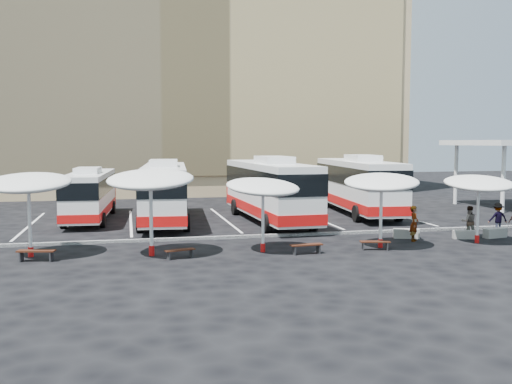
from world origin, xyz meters
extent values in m
plane|color=black|center=(0.00, 0.00, 0.00)|extent=(120.00, 120.00, 0.00)
cube|color=tan|center=(0.00, 32.00, 12.50)|extent=(42.00, 18.00, 25.00)
cube|color=tan|center=(0.00, 22.90, 12.00)|extent=(40.00, 0.30, 20.00)
cylinder|color=white|center=(20.00, 7.00, 2.40)|extent=(0.30, 0.30, 4.80)
cylinder|color=white|center=(20.00, 13.00, 2.40)|extent=(0.30, 0.30, 4.80)
cube|color=black|center=(0.00, 0.50, 0.07)|extent=(34.00, 0.25, 0.15)
cube|color=white|center=(-12.00, 8.00, 0.01)|extent=(0.15, 12.00, 0.01)
cube|color=white|center=(-6.00, 8.00, 0.01)|extent=(0.15, 12.00, 0.01)
cube|color=white|center=(0.00, 8.00, 0.01)|extent=(0.15, 12.00, 0.01)
cube|color=white|center=(6.00, 8.00, 0.01)|extent=(0.15, 12.00, 0.01)
cube|color=white|center=(12.00, 8.00, 0.01)|extent=(0.15, 12.00, 0.01)
cube|color=white|center=(-8.52, 9.59, 1.75)|extent=(2.93, 10.88, 2.69)
cube|color=black|center=(-8.52, 9.59, 2.29)|extent=(2.98, 10.93, 0.99)
cube|color=red|center=(-8.52, 9.59, 0.76)|extent=(2.98, 10.93, 0.49)
cube|color=red|center=(-8.18, 14.96, 1.08)|extent=(2.30, 0.33, 1.25)
cube|color=white|center=(-8.58, 8.70, 3.27)|extent=(1.60, 2.78, 0.36)
cylinder|color=black|center=(-9.44, 12.80, 0.45)|extent=(0.37, 0.91, 0.90)
cylinder|color=black|center=(-7.20, 12.65, 0.45)|extent=(0.37, 0.91, 0.90)
cylinder|color=black|center=(-9.87, 6.09, 0.45)|extent=(0.37, 0.91, 0.90)
cylinder|color=black|center=(-7.63, 5.94, 0.45)|extent=(0.37, 0.91, 0.90)
cube|color=white|center=(-3.89, 7.54, 2.02)|extent=(3.63, 12.58, 3.10)
cube|color=black|center=(-3.89, 7.54, 2.64)|extent=(3.70, 12.65, 1.14)
cube|color=red|center=(-3.89, 7.54, 0.88)|extent=(3.70, 12.65, 0.57)
cube|color=red|center=(-3.36, 13.72, 1.24)|extent=(2.65, 0.43, 1.45)
cube|color=white|center=(-3.98, 6.51, 3.77)|extent=(1.91, 3.23, 0.41)
cylinder|color=black|center=(-4.87, 11.25, 0.52)|extent=(0.45, 1.06, 1.03)
cylinder|color=black|center=(-2.30, 11.03, 0.52)|extent=(0.45, 1.06, 1.03)
cylinder|color=black|center=(-5.53, 3.53, 0.52)|extent=(0.45, 1.06, 1.03)
cylinder|color=black|center=(-2.96, 3.31, 0.52)|extent=(0.45, 1.06, 1.03)
cube|color=white|center=(2.60, 6.31, 2.12)|extent=(3.13, 13.12, 3.26)
cube|color=black|center=(2.60, 6.31, 2.77)|extent=(3.20, 13.18, 1.19)
cube|color=red|center=(2.60, 6.31, 0.92)|extent=(3.20, 13.18, 0.60)
cube|color=red|center=(2.40, 12.83, 1.30)|extent=(2.79, 0.31, 1.52)
cube|color=white|center=(2.64, 5.23, 3.97)|extent=(1.84, 3.31, 0.43)
cylinder|color=black|center=(1.13, 10.07, 0.54)|extent=(0.41, 1.10, 1.09)
cylinder|color=black|center=(3.84, 10.16, 0.54)|extent=(0.41, 1.10, 1.09)
cylinder|color=black|center=(1.39, 1.93, 0.54)|extent=(0.41, 1.10, 1.09)
cylinder|color=black|center=(4.10, 2.01, 0.54)|extent=(0.41, 1.10, 1.09)
cube|color=white|center=(9.72, 8.95, 2.11)|extent=(3.97, 13.21, 3.25)
cube|color=black|center=(9.72, 8.95, 2.76)|extent=(4.04, 13.28, 1.19)
cube|color=red|center=(9.72, 8.95, 0.92)|extent=(4.04, 13.28, 0.60)
cube|color=red|center=(10.35, 15.43, 1.30)|extent=(2.78, 0.49, 1.52)
cube|color=white|center=(9.61, 7.88, 3.96)|extent=(2.04, 3.41, 0.43)
cylinder|color=black|center=(8.74, 12.86, 0.54)|extent=(0.48, 1.12, 1.08)
cylinder|color=black|center=(11.44, 12.60, 0.54)|extent=(0.48, 1.12, 1.08)
cylinder|color=black|center=(7.95, 4.77, 0.54)|extent=(0.48, 1.12, 1.08)
cylinder|color=black|center=(10.64, 4.51, 0.54)|extent=(0.48, 1.12, 1.08)
cylinder|color=white|center=(-10.38, -2.26, 1.62)|extent=(0.17, 0.17, 3.23)
cylinder|color=red|center=(-10.38, -2.26, 0.22)|extent=(0.26, 0.26, 0.43)
ellipsoid|color=white|center=(-10.38, -2.26, 3.28)|extent=(4.04, 4.08, 1.11)
cylinder|color=white|center=(-5.17, -3.20, 1.68)|extent=(0.19, 0.19, 3.36)
cylinder|color=red|center=(-5.17, -3.20, 0.22)|extent=(0.30, 0.30, 0.45)
ellipsoid|color=white|center=(-5.17, -3.20, 3.42)|extent=(4.63, 4.67, 1.15)
cylinder|color=white|center=(-0.13, -3.43, 1.48)|extent=(0.17, 0.17, 2.96)
cylinder|color=red|center=(-0.13, -3.43, 0.20)|extent=(0.27, 0.27, 0.40)
ellipsoid|color=white|center=(-0.13, -3.43, 3.01)|extent=(4.12, 4.15, 1.02)
cylinder|color=white|center=(5.61, -3.63, 1.55)|extent=(0.19, 0.19, 3.10)
cylinder|color=red|center=(5.61, -3.63, 0.21)|extent=(0.30, 0.30, 0.41)
ellipsoid|color=white|center=(5.61, -3.63, 3.16)|extent=(4.68, 4.71, 1.06)
cylinder|color=white|center=(10.88, -3.54, 1.48)|extent=(0.17, 0.17, 2.96)
cylinder|color=red|center=(10.88, -3.54, 0.20)|extent=(0.27, 0.27, 0.39)
ellipsoid|color=white|center=(10.88, -3.54, 3.01)|extent=(4.12, 4.15, 1.01)
cube|color=black|center=(-9.99, -3.35, 0.45)|extent=(1.62, 0.71, 0.06)
cube|color=black|center=(-10.61, -3.23, 0.21)|extent=(0.14, 0.40, 0.42)
cube|color=black|center=(-9.37, -3.47, 0.21)|extent=(0.14, 0.40, 0.42)
cube|color=black|center=(-4.00, -4.09, 0.38)|extent=(1.37, 0.71, 0.05)
cube|color=black|center=(-4.51, -4.24, 0.18)|extent=(0.14, 0.34, 0.35)
cube|color=black|center=(-3.49, -3.95, 0.18)|extent=(0.14, 0.34, 0.35)
cube|color=black|center=(1.66, -4.37, 0.43)|extent=(1.51, 0.51, 0.06)
cube|color=black|center=(1.06, -4.41, 0.20)|extent=(0.09, 0.38, 0.40)
cube|color=black|center=(2.25, -4.32, 0.20)|extent=(0.09, 0.38, 0.40)
cube|color=black|center=(5.09, -4.17, 0.40)|extent=(1.44, 0.69, 0.06)
cube|color=black|center=(4.54, -4.04, 0.19)|extent=(0.14, 0.36, 0.37)
cube|color=black|center=(5.63, -4.30, 0.19)|extent=(0.14, 0.36, 0.37)
cube|color=gray|center=(8.10, -1.45, 0.25)|extent=(1.39, 0.84, 0.49)
cube|color=gray|center=(10.99, -2.28, 0.22)|extent=(1.21, 0.71, 0.43)
cube|color=gray|center=(12.78, -2.32, 0.25)|extent=(1.38, 0.69, 0.49)
imported|color=black|center=(8.04, -2.38, 0.91)|extent=(0.75, 0.79, 1.82)
imported|color=black|center=(11.49, -1.92, 0.84)|extent=(0.97, 0.86, 1.67)
imported|color=black|center=(14.02, -0.82, 0.83)|extent=(1.15, 0.76, 1.66)
camera|label=1|loc=(-6.18, -28.61, 5.04)|focal=40.00mm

